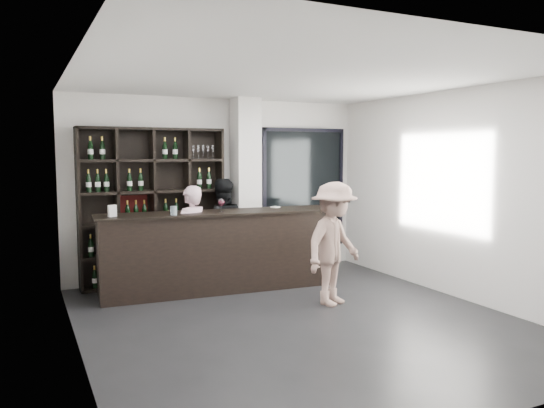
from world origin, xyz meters
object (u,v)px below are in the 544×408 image
wine_shelf (153,207)px  taster_pink (191,239)px  customer (334,244)px  tasting_counter (221,251)px  taster_black (222,229)px

wine_shelf → taster_pink: bearing=-62.1°
wine_shelf → customer: bearing=-48.7°
tasting_counter → taster_pink: bearing=170.8°
wine_shelf → tasting_counter: 1.30m
wine_shelf → tasting_counter: size_ratio=0.68×
wine_shelf → tasting_counter: bearing=-45.5°
wine_shelf → customer: size_ratio=1.46×
wine_shelf → taster_pink: size_ratio=1.54×
tasting_counter → customer: size_ratio=2.16×
taster_black → tasting_counter: bearing=80.7°
tasting_counter → taster_black: 0.73m
wine_shelf → taster_pink: 0.91m
taster_pink → customer: (1.52, -1.45, 0.04)m
tasting_counter → customer: (1.10, -1.35, 0.23)m
tasting_counter → taster_black: bearing=73.1°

